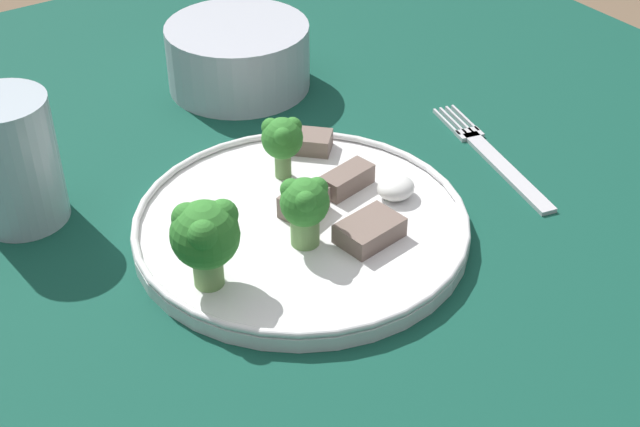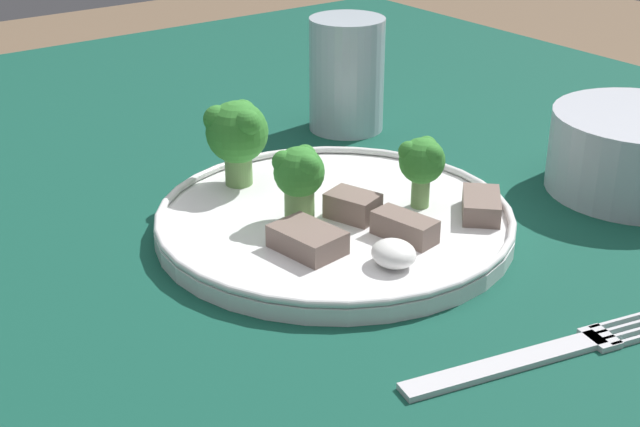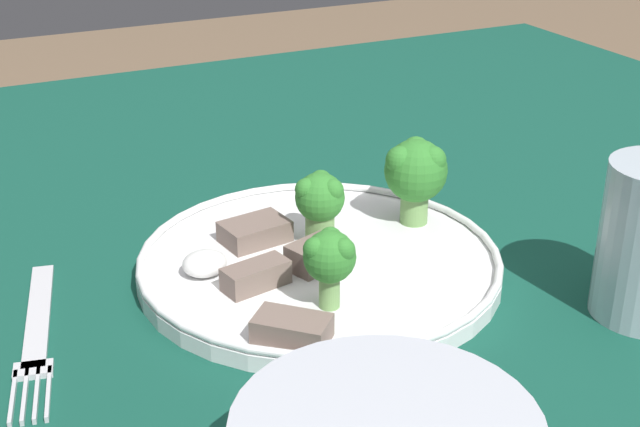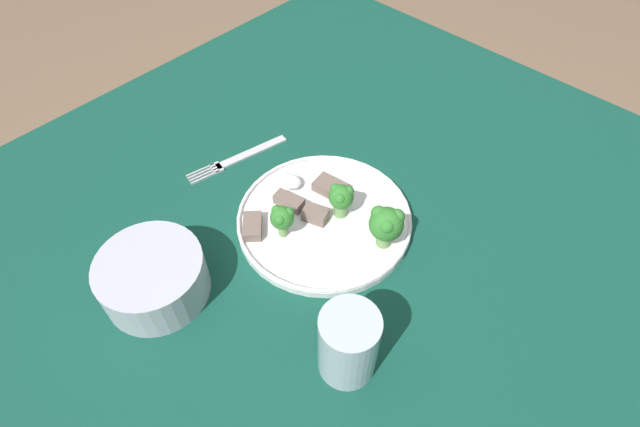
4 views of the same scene
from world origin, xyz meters
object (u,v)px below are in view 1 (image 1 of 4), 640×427
Objects in this scene: fork at (492,157)px; cream_bowl at (238,58)px; dinner_plate at (301,225)px; drinking_glass at (15,168)px.

cream_bowl is at bearing 115.44° from fork.
cream_bowl reaches higher than fork.
dinner_plate is 0.21m from fork.
drinking_glass is at bearing -159.11° from cream_bowl.
drinking_glass is (-0.38, 0.15, 0.05)m from fork.
fork is 0.41m from drinking_glass.
dinner_plate is 0.26m from cream_bowl.
cream_bowl is (-0.12, 0.25, 0.03)m from fork.
dinner_plate is 1.86× the size of cream_bowl.
cream_bowl is 1.32× the size of drinking_glass.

